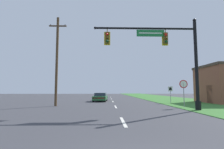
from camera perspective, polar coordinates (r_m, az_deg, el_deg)
grass_verge_right at (r=34.83m, az=17.55°, el=-7.54°), size 10.00×110.00×0.04m
road_center_line at (r=24.97m, az=0.30°, el=-8.82°), size 0.16×34.80×0.01m
signal_mast at (r=15.00m, az=18.68°, el=6.36°), size 8.53×0.47×7.46m
car_ahead at (r=25.74m, az=-3.80°, el=-7.36°), size 2.11×4.69×1.19m
stop_sign at (r=17.56m, az=22.34°, el=-3.88°), size 0.76×0.07×2.50m
route_sign_post at (r=23.02m, az=18.52°, el=-5.06°), size 0.55×0.06×2.03m
utility_pole_near at (r=18.85m, az=-17.56°, el=4.73°), size 1.80×0.26×9.19m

